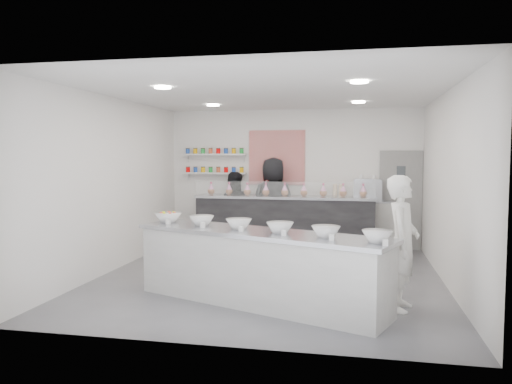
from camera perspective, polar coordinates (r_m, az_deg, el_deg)
floor at (r=8.28m, az=1.50°, el=-9.76°), size 6.00×6.00×0.00m
ceiling at (r=8.10m, az=1.54°, el=11.31°), size 6.00×6.00×0.00m
back_wall at (r=11.01m, az=4.20°, el=1.60°), size 5.50×0.00×5.50m
left_wall at (r=8.94m, az=-16.12°, el=0.85°), size 0.00×6.00×6.00m
right_wall at (r=8.05m, az=21.19°, el=0.37°), size 0.00×6.00×6.00m
back_door at (r=10.97m, az=16.17°, el=-0.92°), size 0.88×0.04×2.10m
pattern_panel at (r=11.03m, az=2.38°, el=3.95°), size 1.25×0.03×1.20m
jar_shelf_lower at (r=11.27m, az=-4.74°, el=2.16°), size 1.45×0.22×0.04m
jar_shelf_upper at (r=11.26m, az=-4.75°, el=4.30°), size 1.45×0.22×0.04m
preserve_jars at (r=11.24m, az=-4.77°, el=3.59°), size 1.45×0.10×0.56m
downlight_0 at (r=7.52m, az=-10.62°, el=11.64°), size 0.24×0.24×0.02m
downlight_1 at (r=6.99m, az=11.73°, el=12.20°), size 0.24×0.24×0.02m
downlight_2 at (r=9.96m, az=-4.93°, el=9.85°), size 0.24×0.24×0.02m
downlight_3 at (r=9.57m, az=11.64°, el=10.01°), size 0.24×0.24×0.02m
prep_counter at (r=6.76m, az=0.33°, el=-8.63°), size 3.68×2.09×0.99m
back_bar at (r=10.46m, az=3.29°, el=-3.60°), size 3.74×0.74×1.16m
sneeze_guard at (r=10.07m, az=3.01°, el=0.30°), size 3.68×0.07×0.32m
espresso_ledge at (r=10.80m, az=12.22°, el=-3.74°), size 1.41×0.45×1.05m
espresso_machine at (r=10.72m, az=12.63°, el=0.19°), size 0.58×0.40×0.44m
cup_stacks at (r=10.73m, az=9.34°, el=-0.03°), size 0.24×0.24×0.34m
prep_bowls at (r=6.66m, az=0.33°, el=-3.87°), size 3.52×1.74×0.14m
label_cards at (r=6.18m, az=1.16°, el=-4.84°), size 3.31×0.04×0.07m
cookie_bags at (r=10.39m, az=3.30°, el=0.29°), size 3.35×0.20×0.27m
woman_prep at (r=6.72m, az=16.36°, el=-5.60°), size 0.54×0.71×1.75m
staff_left at (r=10.90m, az=-2.62°, el=-2.00°), size 0.85×0.69×1.64m
staff_right at (r=10.71m, az=1.97°, el=-1.26°), size 1.12×0.94×1.96m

